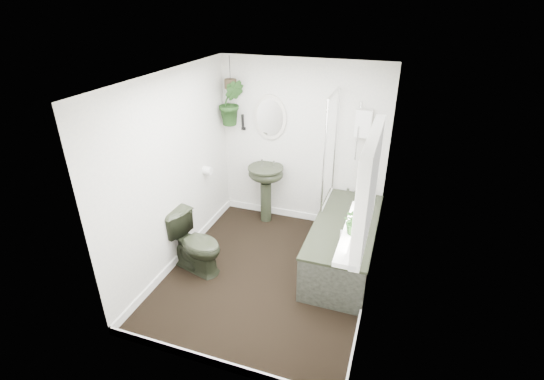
% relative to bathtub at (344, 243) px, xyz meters
% --- Properties ---
extents(floor, '(2.30, 2.80, 0.02)m').
position_rel_bathtub_xyz_m(floor, '(-0.80, -0.50, -0.30)').
color(floor, black).
rests_on(floor, ground).
extents(ceiling, '(2.30, 2.80, 0.02)m').
position_rel_bathtub_xyz_m(ceiling, '(-0.80, -0.50, 2.02)').
color(ceiling, white).
rests_on(ceiling, ground).
extents(wall_back, '(2.30, 0.02, 2.30)m').
position_rel_bathtub_xyz_m(wall_back, '(-0.80, 0.91, 0.86)').
color(wall_back, silver).
rests_on(wall_back, ground).
extents(wall_front, '(2.30, 0.02, 2.30)m').
position_rel_bathtub_xyz_m(wall_front, '(-0.80, -1.91, 0.86)').
color(wall_front, silver).
rests_on(wall_front, ground).
extents(wall_left, '(0.02, 2.80, 2.30)m').
position_rel_bathtub_xyz_m(wall_left, '(-1.96, -0.50, 0.86)').
color(wall_left, silver).
rests_on(wall_left, ground).
extents(wall_right, '(0.02, 2.80, 2.30)m').
position_rel_bathtub_xyz_m(wall_right, '(0.36, -0.50, 0.86)').
color(wall_right, silver).
rests_on(wall_right, ground).
extents(skirting, '(2.30, 2.80, 0.10)m').
position_rel_bathtub_xyz_m(skirting, '(-0.80, -0.50, -0.24)').
color(skirting, white).
rests_on(skirting, floor).
extents(bathtub, '(0.72, 1.72, 0.58)m').
position_rel_bathtub_xyz_m(bathtub, '(0.00, 0.00, 0.00)').
color(bathtub, black).
rests_on(bathtub, floor).
extents(bath_screen, '(0.04, 0.72, 1.40)m').
position_rel_bathtub_xyz_m(bath_screen, '(-0.33, 0.49, 0.99)').
color(bath_screen, silver).
rests_on(bath_screen, bathtub).
extents(shower_box, '(0.20, 0.10, 0.35)m').
position_rel_bathtub_xyz_m(shower_box, '(0.00, 0.84, 1.26)').
color(shower_box, white).
rests_on(shower_box, wall_back).
extents(oval_mirror, '(0.46, 0.03, 0.62)m').
position_rel_bathtub_xyz_m(oval_mirror, '(-1.25, 0.87, 1.21)').
color(oval_mirror, beige).
rests_on(oval_mirror, wall_back).
extents(wall_sconce, '(0.04, 0.04, 0.22)m').
position_rel_bathtub_xyz_m(wall_sconce, '(-1.65, 0.86, 1.11)').
color(wall_sconce, black).
rests_on(wall_sconce, wall_back).
extents(toilet_roll_holder, '(0.11, 0.11, 0.11)m').
position_rel_bathtub_xyz_m(toilet_roll_holder, '(-1.90, 0.20, 0.61)').
color(toilet_roll_holder, white).
rests_on(toilet_roll_holder, wall_left).
extents(window_recess, '(0.08, 1.00, 0.90)m').
position_rel_bathtub_xyz_m(window_recess, '(0.29, -1.20, 1.36)').
color(window_recess, white).
rests_on(window_recess, wall_right).
extents(window_sill, '(0.18, 1.00, 0.04)m').
position_rel_bathtub_xyz_m(window_sill, '(0.22, -1.20, 0.94)').
color(window_sill, white).
rests_on(window_sill, wall_right).
extents(window_blinds, '(0.01, 0.86, 0.76)m').
position_rel_bathtub_xyz_m(window_blinds, '(0.24, -1.20, 1.36)').
color(window_blinds, white).
rests_on(window_blinds, wall_right).
extents(toilet, '(0.79, 0.58, 0.72)m').
position_rel_bathtub_xyz_m(toilet, '(-1.65, -0.67, 0.07)').
color(toilet, black).
rests_on(toilet, floor).
extents(pedestal_sink, '(0.51, 0.44, 0.85)m').
position_rel_bathtub_xyz_m(pedestal_sink, '(-1.25, 0.68, 0.14)').
color(pedestal_sink, black).
rests_on(pedestal_sink, floor).
extents(sill_plant, '(0.25, 0.24, 0.23)m').
position_rel_bathtub_xyz_m(sill_plant, '(0.22, -1.26, 1.07)').
color(sill_plant, black).
rests_on(sill_plant, window_sill).
extents(hanging_plant, '(0.42, 0.38, 0.62)m').
position_rel_bathtub_xyz_m(hanging_plant, '(-1.76, 0.75, 1.40)').
color(hanging_plant, black).
rests_on(hanging_plant, ceiling).
extents(soap_bottle, '(0.11, 0.11, 0.18)m').
position_rel_bathtub_xyz_m(soap_bottle, '(0.05, -0.39, 0.38)').
color(soap_bottle, '#2D2526').
rests_on(soap_bottle, bathtub).
extents(hanging_pot, '(0.16, 0.16, 0.12)m').
position_rel_bathtub_xyz_m(hanging_pot, '(-1.76, 0.75, 1.65)').
color(hanging_pot, '#3D3221').
rests_on(hanging_pot, ceiling).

